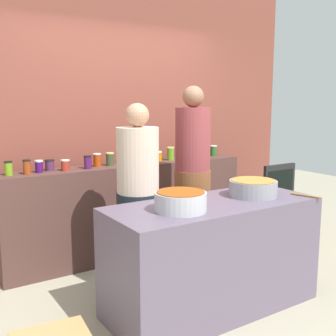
# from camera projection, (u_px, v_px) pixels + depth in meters

# --- Properties ---
(ground) EXTENTS (12.00, 12.00, 0.00)m
(ground) POSITION_uv_depth(u_px,v_px,m) (190.00, 293.00, 3.60)
(ground) COLOR #A19981
(storefront_wall) EXTENTS (4.80, 0.12, 3.00)m
(storefront_wall) POSITION_uv_depth(u_px,v_px,m) (114.00, 114.00, 4.56)
(storefront_wall) COLOR brown
(storefront_wall) RESTS_ON ground
(display_shelf) EXTENTS (2.70, 0.36, 0.99)m
(display_shelf) POSITION_uv_depth(u_px,v_px,m) (130.00, 210.00, 4.43)
(display_shelf) COLOR #4D312B
(display_shelf) RESTS_ON ground
(prep_table) EXTENTS (1.70, 0.70, 0.87)m
(prep_table) POSITION_uv_depth(u_px,v_px,m) (213.00, 256.00, 3.28)
(prep_table) COLOR #5E5164
(prep_table) RESTS_ON ground
(preserve_jar_0) EXTENTS (0.07, 0.07, 0.13)m
(preserve_jar_0) POSITION_uv_depth(u_px,v_px,m) (8.00, 168.00, 3.68)
(preserve_jar_0) COLOR #6B981C
(preserve_jar_0) RESTS_ON display_shelf
(preserve_jar_1) EXTENTS (0.07, 0.07, 0.13)m
(preserve_jar_1) POSITION_uv_depth(u_px,v_px,m) (27.00, 167.00, 3.74)
(preserve_jar_1) COLOR #963915
(preserve_jar_1) RESTS_ON display_shelf
(preserve_jar_2) EXTENTS (0.07, 0.07, 0.12)m
(preserve_jar_2) POSITION_uv_depth(u_px,v_px,m) (39.00, 166.00, 3.83)
(preserve_jar_2) COLOR #40115D
(preserve_jar_2) RESTS_ON display_shelf
(preserve_jar_3) EXTENTS (0.09, 0.09, 0.10)m
(preserve_jar_3) POSITION_uv_depth(u_px,v_px,m) (50.00, 165.00, 3.94)
(preserve_jar_3) COLOR #4E2746
(preserve_jar_3) RESTS_ON display_shelf
(preserve_jar_4) EXTENTS (0.08, 0.08, 0.10)m
(preserve_jar_4) POSITION_uv_depth(u_px,v_px,m) (65.00, 165.00, 3.94)
(preserve_jar_4) COLOR #A32F22
(preserve_jar_4) RESTS_ON display_shelf
(preserve_jar_5) EXTENTS (0.08, 0.08, 0.13)m
(preserve_jar_5) POSITION_uv_depth(u_px,v_px,m) (88.00, 162.00, 4.05)
(preserve_jar_5) COLOR #4D1955
(preserve_jar_5) RESTS_ON display_shelf
(preserve_jar_6) EXTENTS (0.08, 0.08, 0.13)m
(preserve_jar_6) POSITION_uv_depth(u_px,v_px,m) (97.00, 160.00, 4.18)
(preserve_jar_6) COLOR #AB390D
(preserve_jar_6) RESTS_ON display_shelf
(preserve_jar_7) EXTENTS (0.08, 0.08, 0.13)m
(preserve_jar_7) POSITION_uv_depth(u_px,v_px,m) (110.00, 159.00, 4.25)
(preserve_jar_7) COLOR #3A462A
(preserve_jar_7) RESTS_ON display_shelf
(preserve_jar_8) EXTENTS (0.07, 0.07, 0.11)m
(preserve_jar_8) POSITION_uv_depth(u_px,v_px,m) (125.00, 160.00, 4.29)
(preserve_jar_8) COLOR orange
(preserve_jar_8) RESTS_ON display_shelf
(preserve_jar_9) EXTENTS (0.08, 0.08, 0.14)m
(preserve_jar_9) POSITION_uv_depth(u_px,v_px,m) (153.00, 156.00, 4.46)
(preserve_jar_9) COLOR #264525
(preserve_jar_9) RESTS_ON display_shelf
(preserve_jar_10) EXTENTS (0.08, 0.08, 0.11)m
(preserve_jar_10) POSITION_uv_depth(u_px,v_px,m) (158.00, 156.00, 4.58)
(preserve_jar_10) COLOR orange
(preserve_jar_10) RESTS_ON display_shelf
(preserve_jar_11) EXTENTS (0.08, 0.08, 0.15)m
(preserve_jar_11) POSITION_uv_depth(u_px,v_px,m) (170.00, 154.00, 4.63)
(preserve_jar_11) COLOR #609723
(preserve_jar_11) RESTS_ON display_shelf
(preserve_jar_12) EXTENTS (0.08, 0.08, 0.15)m
(preserve_jar_12) POSITION_uv_depth(u_px,v_px,m) (187.00, 152.00, 4.81)
(preserve_jar_12) COLOR #B0201F
(preserve_jar_12) RESTS_ON display_shelf
(preserve_jar_13) EXTENTS (0.07, 0.07, 0.12)m
(preserve_jar_13) POSITION_uv_depth(u_px,v_px,m) (207.00, 151.00, 4.95)
(preserve_jar_13) COLOR #943922
(preserve_jar_13) RESTS_ON display_shelf
(preserve_jar_14) EXTENTS (0.09, 0.09, 0.13)m
(preserve_jar_14) POSITION_uv_depth(u_px,v_px,m) (213.00, 151.00, 5.00)
(preserve_jar_14) COLOR #285D21
(preserve_jar_14) RESTS_ON display_shelf
(cooking_pot_left) EXTENTS (0.37, 0.37, 0.14)m
(cooking_pot_left) POSITION_uv_depth(u_px,v_px,m) (181.00, 201.00, 2.95)
(cooking_pot_left) COLOR #B7B7BC
(cooking_pot_left) RESTS_ON prep_table
(cooking_pot_center) EXTENTS (0.39, 0.39, 0.14)m
(cooking_pot_center) POSITION_uv_depth(u_px,v_px,m) (253.00, 188.00, 3.41)
(cooking_pot_center) COLOR gray
(cooking_pot_center) RESTS_ON prep_table
(wooden_spoon) EXTENTS (0.09, 0.25, 0.02)m
(wooden_spoon) POSITION_uv_depth(u_px,v_px,m) (306.00, 196.00, 3.40)
(wooden_spoon) COLOR #9E703D
(wooden_spoon) RESTS_ON prep_table
(cook_with_tongs) EXTENTS (0.37, 0.37, 1.63)m
(cook_with_tongs) POSITION_uv_depth(u_px,v_px,m) (138.00, 210.00, 3.50)
(cook_with_tongs) COLOR black
(cook_with_tongs) RESTS_ON ground
(cook_in_cap) EXTENTS (0.35, 0.35, 1.79)m
(cook_in_cap) POSITION_uv_depth(u_px,v_px,m) (192.00, 187.00, 4.05)
(cook_in_cap) COLOR brown
(cook_in_cap) RESTS_ON ground
(chalkboard_sign) EXTENTS (0.48, 0.05, 0.92)m
(chalkboard_sign) POSITION_uv_depth(u_px,v_px,m) (278.00, 203.00, 4.83)
(chalkboard_sign) COLOR black
(chalkboard_sign) RESTS_ON ground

